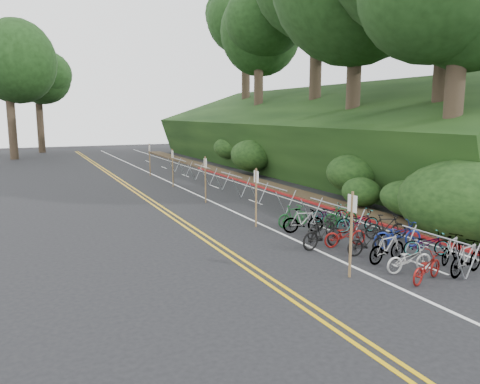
% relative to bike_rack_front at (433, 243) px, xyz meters
% --- Properties ---
extents(ground, '(120.00, 120.00, 0.00)m').
position_rel_bike_rack_front_xyz_m(ground, '(-3.22, 2.06, -0.78)').
color(ground, black).
rests_on(ground, ground).
extents(road_markings, '(7.47, 80.00, 0.01)m').
position_rel_bike_rack_front_xyz_m(road_markings, '(-2.58, 12.15, -0.77)').
color(road_markings, gold).
rests_on(road_markings, ground).
extents(red_curb, '(0.25, 28.00, 0.10)m').
position_rel_bike_rack_front_xyz_m(red_curb, '(2.48, 14.06, -0.73)').
color(red_curb, maroon).
rests_on(red_curb, ground).
extents(embankment, '(14.30, 48.14, 9.11)m').
position_rel_bike_rack_front_xyz_m(embankment, '(9.74, 21.09, 1.79)').
color(embankment, black).
rests_on(embankment, ground).
extents(tree_cluster, '(33.88, 55.23, 20.95)m').
position_rel_bike_rack_front_xyz_m(tree_cluster, '(6.54, 24.09, 12.24)').
color(tree_cluster, '#2D2319').
rests_on(tree_cluster, ground).
extents(bike_rack_front, '(1.09, 2.67, 1.07)m').
position_rel_bike_rack_front_xyz_m(bike_rack_front, '(0.00, 0.00, 0.00)').
color(bike_rack_front, gray).
rests_on(bike_rack_front, ground).
extents(bike_racks_rest, '(1.14, 23.00, 1.17)m').
position_rel_bike_rack_front_xyz_m(bike_racks_rest, '(-0.22, 15.06, 0.08)').
color(bike_racks_rest, gray).
rests_on(bike_racks_rest, ground).
extents(signpost_near, '(0.08, 0.40, 2.56)m').
position_rel_bike_rack_front_xyz_m(signpost_near, '(-2.91, 0.37, 0.69)').
color(signpost_near, brown).
rests_on(signpost_near, ground).
extents(signposts_rest, '(0.08, 18.40, 2.50)m').
position_rel_bike_rack_front_xyz_m(signposts_rest, '(-2.62, 16.06, 0.65)').
color(signposts_rest, brown).
rests_on(signposts_rest, ground).
extents(bike_front, '(0.76, 1.89, 1.11)m').
position_rel_bike_rack_front_xyz_m(bike_front, '(-1.92, 3.17, -0.22)').
color(bike_front, black).
rests_on(bike_front, ground).
extents(bike_valet, '(3.36, 9.10, 1.06)m').
position_rel_bike_rack_front_xyz_m(bike_valet, '(-0.16, 2.67, -0.31)').
color(bike_valet, maroon).
rests_on(bike_valet, ground).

